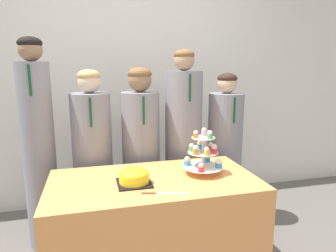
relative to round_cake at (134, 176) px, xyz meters
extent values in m
cube|color=silver|center=(0.14, 1.37, 0.59)|extent=(9.00, 0.06, 2.70)
cube|color=#EF9951|center=(0.14, 0.05, -0.41)|extent=(1.36, 0.72, 0.71)
cube|color=black|center=(0.00, 0.00, -0.04)|extent=(0.21, 0.21, 0.01)
cylinder|color=yellow|center=(0.00, 0.00, -0.01)|extent=(0.19, 0.19, 0.05)
ellipsoid|color=yellow|center=(0.00, 0.00, 0.02)|extent=(0.18, 0.18, 0.07)
cube|color=silver|center=(0.20, -0.20, -0.05)|extent=(0.19, 0.06, 0.00)
cube|color=brown|center=(0.06, -0.17, -0.05)|extent=(0.09, 0.04, 0.01)
cylinder|color=silver|center=(0.49, 0.07, 0.08)|extent=(0.02, 0.02, 0.26)
cylinder|color=silver|center=(0.49, 0.07, 0.00)|extent=(0.28, 0.28, 0.01)
cylinder|color=silver|center=(0.49, 0.07, 0.10)|extent=(0.21, 0.21, 0.01)
cylinder|color=silver|center=(0.49, 0.07, 0.21)|extent=(0.16, 0.16, 0.01)
cylinder|color=#3893DB|center=(0.56, 0.15, 0.02)|extent=(0.04, 0.04, 0.03)
sphere|color=beige|center=(0.56, 0.15, 0.05)|extent=(0.04, 0.04, 0.04)
cylinder|color=#3893DB|center=(0.39, 0.12, 0.02)|extent=(0.05, 0.05, 0.03)
sphere|color=beige|center=(0.39, 0.12, 0.04)|extent=(0.05, 0.05, 0.05)
cylinder|color=#E5333D|center=(0.44, -0.03, 0.02)|extent=(0.04, 0.04, 0.03)
sphere|color=beige|center=(0.44, -0.03, 0.04)|extent=(0.04, 0.04, 0.04)
cylinder|color=#3893DB|center=(0.58, 0.01, 0.02)|extent=(0.05, 0.05, 0.03)
sphere|color=white|center=(0.58, 0.01, 0.05)|extent=(0.04, 0.04, 0.04)
cylinder|color=yellow|center=(0.48, -0.01, 0.12)|extent=(0.04, 0.04, 0.03)
sphere|color=silver|center=(0.48, -0.01, 0.15)|extent=(0.03, 0.03, 0.03)
cylinder|color=#E5333D|center=(0.55, 0.02, 0.12)|extent=(0.04, 0.04, 0.03)
sphere|color=silver|center=(0.55, 0.02, 0.15)|extent=(0.04, 0.04, 0.04)
cylinder|color=#E5333D|center=(0.56, 0.11, 0.12)|extent=(0.04, 0.04, 0.03)
sphere|color=#F4E5C6|center=(0.56, 0.11, 0.14)|extent=(0.03, 0.03, 0.03)
cylinder|color=#3893DB|center=(0.49, 0.15, 0.12)|extent=(0.04, 0.04, 0.03)
sphere|color=#F4E5C6|center=(0.49, 0.15, 0.15)|extent=(0.04, 0.04, 0.04)
cylinder|color=#4CB766|center=(0.42, 0.11, 0.12)|extent=(0.04, 0.04, 0.02)
sphere|color=beige|center=(0.42, 0.11, 0.14)|extent=(0.04, 0.04, 0.04)
cylinder|color=orange|center=(0.42, 0.03, 0.12)|extent=(0.04, 0.04, 0.03)
sphere|color=beige|center=(0.42, 0.03, 0.15)|extent=(0.04, 0.04, 0.04)
cylinder|color=#4CB766|center=(0.51, 0.02, 0.22)|extent=(0.04, 0.04, 0.03)
sphere|color=silver|center=(0.51, 0.02, 0.25)|extent=(0.04, 0.04, 0.04)
cylinder|color=pink|center=(0.51, 0.12, 0.22)|extent=(0.04, 0.04, 0.03)
sphere|color=beige|center=(0.51, 0.12, 0.25)|extent=(0.04, 0.04, 0.04)
cylinder|color=orange|center=(0.43, 0.07, 0.22)|extent=(0.04, 0.04, 0.02)
sphere|color=beige|center=(0.43, 0.07, 0.24)|extent=(0.03, 0.03, 0.03)
cylinder|color=gray|center=(-0.65, 0.65, -0.02)|extent=(0.25, 0.25, 1.48)
sphere|color=#8E6B4C|center=(-0.65, 0.65, 0.80)|extent=(0.17, 0.17, 0.17)
ellipsoid|color=black|center=(-0.65, 0.65, 0.85)|extent=(0.18, 0.18, 0.09)
cube|color=#14472D|center=(-0.65, 0.52, 0.59)|extent=(0.02, 0.01, 0.22)
cylinder|color=gray|center=(-0.25, 0.65, -0.14)|extent=(0.32, 0.32, 1.24)
sphere|color=beige|center=(-0.25, 0.65, 0.56)|extent=(0.18, 0.18, 0.18)
ellipsoid|color=tan|center=(-0.25, 0.65, 0.61)|extent=(0.18, 0.18, 0.10)
cube|color=#14472D|center=(-0.25, 0.48, 0.35)|extent=(0.02, 0.01, 0.22)
cylinder|color=gray|center=(0.15, 0.65, -0.14)|extent=(0.32, 0.32, 1.24)
sphere|color=#8E6B4C|center=(0.15, 0.65, 0.57)|extent=(0.19, 0.19, 0.19)
ellipsoid|color=brown|center=(0.15, 0.65, 0.62)|extent=(0.20, 0.20, 0.11)
cube|color=#14472D|center=(0.15, 0.49, 0.35)|extent=(0.02, 0.01, 0.22)
cylinder|color=gray|center=(0.53, 0.65, -0.06)|extent=(0.32, 0.32, 1.41)
sphere|color=tan|center=(0.53, 0.65, 0.73)|extent=(0.17, 0.17, 0.17)
ellipsoid|color=brown|center=(0.53, 0.65, 0.78)|extent=(0.17, 0.17, 0.09)
cube|color=#14472D|center=(0.53, 0.48, 0.52)|extent=(0.02, 0.01, 0.22)
cylinder|color=gray|center=(0.93, 0.65, -0.16)|extent=(0.31, 0.31, 1.21)
sphere|color=#D6AD89|center=(0.93, 0.65, 0.53)|extent=(0.17, 0.17, 0.17)
ellipsoid|color=#332319|center=(0.93, 0.65, 0.58)|extent=(0.17, 0.17, 0.09)
cube|color=#14472D|center=(0.93, 0.49, 0.32)|extent=(0.02, 0.01, 0.22)
camera|label=1|loc=(-0.24, -1.78, 0.68)|focal=32.00mm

